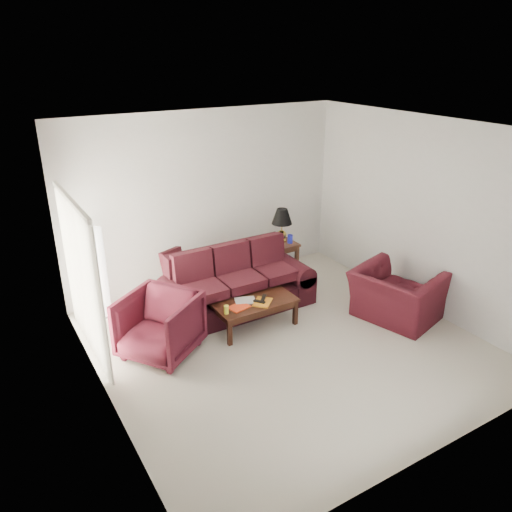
{
  "coord_description": "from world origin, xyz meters",
  "views": [
    {
      "loc": [
        -3.49,
        -4.98,
        3.91
      ],
      "look_at": [
        0.0,
        0.85,
        1.05
      ],
      "focal_mm": 35.0,
      "sensor_mm": 36.0,
      "label": 1
    }
  ],
  "objects_px": {
    "sofa": "(238,281)",
    "armchair_left": "(159,325)",
    "floor_lamp": "(100,273)",
    "end_table": "(279,258)",
    "coffee_table": "(255,314)",
    "armchair_right": "(396,295)"
  },
  "relations": [
    {
      "from": "end_table",
      "to": "floor_lamp",
      "type": "bearing_deg",
      "value": 178.55
    },
    {
      "from": "floor_lamp",
      "to": "armchair_left",
      "type": "xyz_separation_m",
      "value": [
        0.38,
        -1.45,
        -0.3
      ]
    },
    {
      "from": "sofa",
      "to": "floor_lamp",
      "type": "height_order",
      "value": "floor_lamp"
    },
    {
      "from": "sofa",
      "to": "floor_lamp",
      "type": "xyz_separation_m",
      "value": [
        -1.9,
        0.89,
        0.25
      ]
    },
    {
      "from": "armchair_left",
      "to": "armchair_right",
      "type": "bearing_deg",
      "value": 39.2
    },
    {
      "from": "floor_lamp",
      "to": "armchair_left",
      "type": "relative_size",
      "value": 1.53
    },
    {
      "from": "sofa",
      "to": "floor_lamp",
      "type": "bearing_deg",
      "value": 155.78
    },
    {
      "from": "floor_lamp",
      "to": "end_table",
      "type": "bearing_deg",
      "value": -1.45
    },
    {
      "from": "sofa",
      "to": "armchair_left",
      "type": "xyz_separation_m",
      "value": [
        -1.52,
        -0.56,
        -0.05
      ]
    },
    {
      "from": "armchair_left",
      "to": "coffee_table",
      "type": "xyz_separation_m",
      "value": [
        1.47,
        -0.05,
        -0.22
      ]
    },
    {
      "from": "armchair_left",
      "to": "floor_lamp",
      "type": "bearing_deg",
      "value": 159.24
    },
    {
      "from": "sofa",
      "to": "armchair_right",
      "type": "bearing_deg",
      "value": -36.85
    },
    {
      "from": "armchair_left",
      "to": "sofa",
      "type": "bearing_deg",
      "value": 74.6
    },
    {
      "from": "sofa",
      "to": "floor_lamp",
      "type": "distance_m",
      "value": 2.11
    },
    {
      "from": "end_table",
      "to": "floor_lamp",
      "type": "distance_m",
      "value": 3.26
    },
    {
      "from": "floor_lamp",
      "to": "coffee_table",
      "type": "distance_m",
      "value": 2.44
    },
    {
      "from": "end_table",
      "to": "coffee_table",
      "type": "relative_size",
      "value": 0.5
    },
    {
      "from": "floor_lamp",
      "to": "armchair_right",
      "type": "distance_m",
      "value": 4.54
    },
    {
      "from": "sofa",
      "to": "armchair_left",
      "type": "bearing_deg",
      "value": -158.98
    },
    {
      "from": "coffee_table",
      "to": "floor_lamp",
      "type": "bearing_deg",
      "value": 156.39
    },
    {
      "from": "armchair_left",
      "to": "coffee_table",
      "type": "height_order",
      "value": "armchair_left"
    },
    {
      "from": "armchair_left",
      "to": "coffee_table",
      "type": "relative_size",
      "value": 0.78
    }
  ]
}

